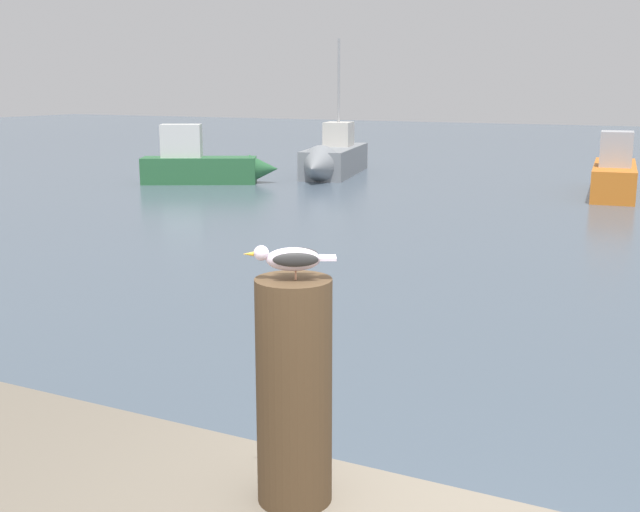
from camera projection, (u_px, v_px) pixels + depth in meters
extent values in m
cylinder|color=#4C3823|center=(294.00, 392.00, 3.43)|extent=(0.33, 0.33, 1.01)
cylinder|color=tan|center=(296.00, 274.00, 3.33)|extent=(0.01, 0.01, 0.04)
cylinder|color=tan|center=(296.00, 276.00, 3.30)|extent=(0.01, 0.01, 0.04)
ellipsoid|color=silver|center=(293.00, 259.00, 3.30)|extent=(0.25, 0.19, 0.10)
sphere|color=silver|center=(261.00, 253.00, 3.29)|extent=(0.06, 0.06, 0.06)
cone|color=gold|center=(248.00, 254.00, 3.29)|extent=(0.05, 0.04, 0.02)
cube|color=silver|center=(328.00, 258.00, 3.30)|extent=(0.10, 0.10, 0.01)
ellipsoid|color=#2A2A2A|center=(296.00, 254.00, 3.35)|extent=(0.18, 0.12, 0.06)
ellipsoid|color=#2A2A2A|center=(296.00, 260.00, 3.24)|extent=(0.18, 0.12, 0.06)
cube|color=#2D6B3D|center=(199.00, 170.00, 24.71)|extent=(3.59, 2.54, 0.82)
cone|color=#2D6B3D|center=(264.00, 169.00, 24.75)|extent=(1.21, 1.21, 0.90)
cube|color=white|center=(181.00, 141.00, 24.50)|extent=(1.39, 1.16, 1.02)
cube|color=orange|center=(614.00, 180.00, 22.10)|extent=(1.58, 4.42, 0.86)
cone|color=orange|center=(615.00, 170.00, 24.33)|extent=(1.11, 1.11, 1.00)
cube|color=#B2B2B7|center=(616.00, 149.00, 21.40)|extent=(0.93, 1.05, 0.95)
cube|color=gray|center=(335.00, 161.00, 27.14)|extent=(2.42, 4.81, 0.94)
cone|color=gray|center=(316.00, 167.00, 24.61)|extent=(1.53, 1.53, 1.28)
cube|color=silver|center=(339.00, 134.00, 27.46)|extent=(1.12, 1.26, 0.82)
cylinder|color=#A5A5A8|center=(339.00, 81.00, 27.07)|extent=(0.08, 0.08, 2.81)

